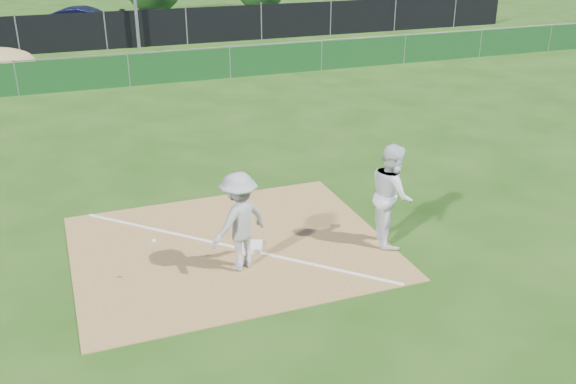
{
  "coord_description": "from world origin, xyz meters",
  "views": [
    {
      "loc": [
        -2.87,
        -9.86,
        5.98
      ],
      "look_at": [
        1.22,
        1.0,
        1.0
      ],
      "focal_mm": 40.0,
      "sensor_mm": 36.0,
      "label": 1
    }
  ],
  "objects_px": {
    "first_base": "(251,246)",
    "runner": "(392,194)",
    "car_mid": "(86,21)",
    "car_right": "(161,20)",
    "play_at_first": "(239,221)"
  },
  "relations": [
    {
      "from": "car_right",
      "to": "runner",
      "type": "bearing_deg",
      "value": -171.85
    },
    {
      "from": "first_base",
      "to": "play_at_first",
      "type": "relative_size",
      "value": 0.19
    },
    {
      "from": "runner",
      "to": "car_mid",
      "type": "relative_size",
      "value": 0.45
    },
    {
      "from": "runner",
      "to": "play_at_first",
      "type": "bearing_deg",
      "value": 105.28
    },
    {
      "from": "first_base",
      "to": "runner",
      "type": "height_order",
      "value": "runner"
    },
    {
      "from": "runner",
      "to": "car_mid",
      "type": "height_order",
      "value": "runner"
    },
    {
      "from": "first_base",
      "to": "runner",
      "type": "relative_size",
      "value": 0.21
    },
    {
      "from": "first_base",
      "to": "car_right",
      "type": "distance_m",
      "value": 26.71
    },
    {
      "from": "first_base",
      "to": "car_mid",
      "type": "bearing_deg",
      "value": 91.96
    },
    {
      "from": "runner",
      "to": "car_mid",
      "type": "xyz_separation_m",
      "value": [
        -3.61,
        27.4,
        -0.27
      ]
    },
    {
      "from": "runner",
      "to": "car_right",
      "type": "distance_m",
      "value": 27.17
    },
    {
      "from": "car_mid",
      "to": "car_right",
      "type": "xyz_separation_m",
      "value": [
        4.01,
        -0.23,
        -0.1
      ]
    },
    {
      "from": "car_mid",
      "to": "car_right",
      "type": "bearing_deg",
      "value": -72.79
    },
    {
      "from": "first_base",
      "to": "car_mid",
      "type": "distance_m",
      "value": 26.78
    },
    {
      "from": "car_mid",
      "to": "car_right",
      "type": "distance_m",
      "value": 4.02
    }
  ]
}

